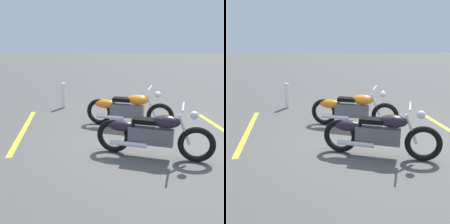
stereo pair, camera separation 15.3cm
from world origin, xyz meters
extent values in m
plane|color=#514F4C|center=(0.00, 0.00, 0.00)|extent=(60.00, 60.00, 0.00)
torus|color=black|center=(-0.21, -0.61, 0.34)|extent=(0.67, 0.34, 0.67)
torus|color=black|center=(1.25, -1.16, 0.34)|extent=(0.67, 0.34, 0.67)
cube|color=#59595E|center=(0.57, -0.90, 0.42)|extent=(0.86, 0.50, 0.32)
ellipsoid|color=orange|center=(0.32, -0.81, 0.72)|extent=(0.59, 0.44, 0.24)
ellipsoid|color=orange|center=(1.10, -1.10, 0.56)|extent=(0.61, 0.42, 0.22)
cube|color=black|center=(0.69, -0.95, 0.70)|extent=(0.50, 0.38, 0.09)
cylinder|color=silver|center=(0.01, -0.69, 0.60)|extent=(0.27, 0.15, 0.56)
cylinder|color=silver|center=(0.06, -0.71, 1.02)|extent=(0.25, 0.59, 0.04)
sphere|color=silver|center=(-0.13, -0.64, 0.88)|extent=(0.15, 0.15, 0.15)
cylinder|color=silver|center=(0.99, -0.91, 0.26)|extent=(0.69, 0.33, 0.09)
torus|color=black|center=(-0.44, 1.15, 0.34)|extent=(0.67, 0.34, 0.67)
torus|color=black|center=(1.02, 0.61, 0.34)|extent=(0.67, 0.34, 0.67)
cube|color=#59595E|center=(0.33, 0.86, 0.42)|extent=(0.86, 0.50, 0.32)
ellipsoid|color=black|center=(0.08, 0.96, 0.72)|extent=(0.58, 0.44, 0.24)
ellipsoid|color=black|center=(0.87, 0.67, 0.56)|extent=(0.61, 0.42, 0.22)
cube|color=black|center=(0.46, 0.82, 0.70)|extent=(0.50, 0.38, 0.09)
cylinder|color=silver|center=(-0.23, 1.07, 0.60)|extent=(0.27, 0.15, 0.56)
cylinder|color=silver|center=(-0.18, 1.06, 1.02)|extent=(0.25, 0.59, 0.04)
sphere|color=silver|center=(-0.37, 1.13, 0.88)|extent=(0.15, 0.15, 0.15)
cylinder|color=silver|center=(0.76, 0.86, 0.26)|extent=(0.69, 0.33, 0.09)
cylinder|color=white|center=(2.34, -2.95, 0.40)|extent=(0.14, 0.14, 0.79)
cube|color=yellow|center=(3.12, -0.84, 0.00)|extent=(0.31, 3.20, 0.01)
camera|label=1|loc=(1.40, 5.56, 2.23)|focal=43.35mm
camera|label=2|loc=(1.55, 5.55, 2.23)|focal=43.35mm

